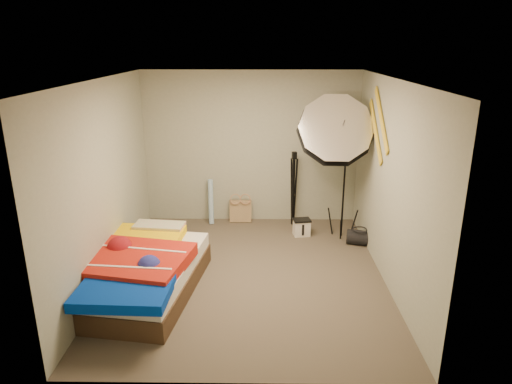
{
  "coord_description": "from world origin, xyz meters",
  "views": [
    {
      "loc": [
        0.18,
        -5.34,
        2.9
      ],
      "look_at": [
        0.1,
        0.6,
        0.95
      ],
      "focal_mm": 32.0,
      "sensor_mm": 36.0,
      "label": 1
    }
  ],
  "objects_px": {
    "camera_tripod": "(294,183)",
    "photo_umbrella": "(335,132)",
    "tote_bag": "(241,211)",
    "camera_case": "(302,228)",
    "bed": "(137,271)",
    "duffel_bag": "(359,238)",
    "wrapping_roll": "(211,202)"
  },
  "relations": [
    {
      "from": "camera_tripod",
      "to": "duffel_bag",
      "type": "bearing_deg",
      "value": -40.39
    },
    {
      "from": "photo_umbrella",
      "to": "camera_tripod",
      "type": "height_order",
      "value": "photo_umbrella"
    },
    {
      "from": "wrapping_roll",
      "to": "camera_tripod",
      "type": "relative_size",
      "value": 0.6
    },
    {
      "from": "camera_tripod",
      "to": "photo_umbrella",
      "type": "bearing_deg",
      "value": -48.59
    },
    {
      "from": "wrapping_roll",
      "to": "bed",
      "type": "height_order",
      "value": "wrapping_roll"
    },
    {
      "from": "bed",
      "to": "tote_bag",
      "type": "bearing_deg",
      "value": 63.92
    },
    {
      "from": "duffel_bag",
      "to": "bed",
      "type": "relative_size",
      "value": 0.17
    },
    {
      "from": "camera_case",
      "to": "wrapping_roll",
      "type": "bearing_deg",
      "value": 151.34
    },
    {
      "from": "camera_tripod",
      "to": "wrapping_roll",
      "type": "bearing_deg",
      "value": 178.05
    },
    {
      "from": "wrapping_roll",
      "to": "camera_case",
      "type": "distance_m",
      "value": 1.59
    },
    {
      "from": "camera_case",
      "to": "camera_tripod",
      "type": "height_order",
      "value": "camera_tripod"
    },
    {
      "from": "photo_umbrella",
      "to": "bed",
      "type": "bearing_deg",
      "value": -147.66
    },
    {
      "from": "tote_bag",
      "to": "bed",
      "type": "distance_m",
      "value": 2.6
    },
    {
      "from": "tote_bag",
      "to": "camera_case",
      "type": "relative_size",
      "value": 1.48
    },
    {
      "from": "duffel_bag",
      "to": "bed",
      "type": "distance_m",
      "value": 3.3
    },
    {
      "from": "camera_case",
      "to": "bed",
      "type": "bearing_deg",
      "value": -149.99
    },
    {
      "from": "camera_case",
      "to": "camera_tripod",
      "type": "distance_m",
      "value": 0.76
    },
    {
      "from": "tote_bag",
      "to": "wrapping_roll",
      "type": "distance_m",
      "value": 0.53
    },
    {
      "from": "photo_umbrella",
      "to": "camera_tripod",
      "type": "xyz_separation_m",
      "value": [
        -0.53,
        0.6,
        -0.97
      ]
    },
    {
      "from": "camera_case",
      "to": "photo_umbrella",
      "type": "distance_m",
      "value": 1.61
    },
    {
      "from": "tote_bag",
      "to": "camera_tripod",
      "type": "bearing_deg",
      "value": -8.7
    },
    {
      "from": "duffel_bag",
      "to": "photo_umbrella",
      "type": "relative_size",
      "value": 0.16
    },
    {
      "from": "camera_tripod",
      "to": "camera_case",
      "type": "bearing_deg",
      "value": -76.89
    },
    {
      "from": "camera_case",
      "to": "photo_umbrella",
      "type": "xyz_separation_m",
      "value": [
        0.42,
        -0.13,
        1.55
      ]
    },
    {
      "from": "tote_bag",
      "to": "camera_tripod",
      "type": "xyz_separation_m",
      "value": [
        0.88,
        -0.12,
        0.53
      ]
    },
    {
      "from": "wrapping_roll",
      "to": "camera_tripod",
      "type": "xyz_separation_m",
      "value": [
        1.37,
        -0.05,
        0.34
      ]
    },
    {
      "from": "bed",
      "to": "wrapping_roll",
      "type": "bearing_deg",
      "value": 73.94
    },
    {
      "from": "wrapping_roll",
      "to": "duffel_bag",
      "type": "height_order",
      "value": "wrapping_roll"
    },
    {
      "from": "wrapping_roll",
      "to": "camera_tripod",
      "type": "distance_m",
      "value": 1.41
    },
    {
      "from": "tote_bag",
      "to": "photo_umbrella",
      "type": "bearing_deg",
      "value": -28.21
    },
    {
      "from": "duffel_bag",
      "to": "bed",
      "type": "xyz_separation_m",
      "value": [
        -2.97,
        -1.41,
        0.17
      ]
    },
    {
      "from": "tote_bag",
      "to": "photo_umbrella",
      "type": "height_order",
      "value": "photo_umbrella"
    }
  ]
}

